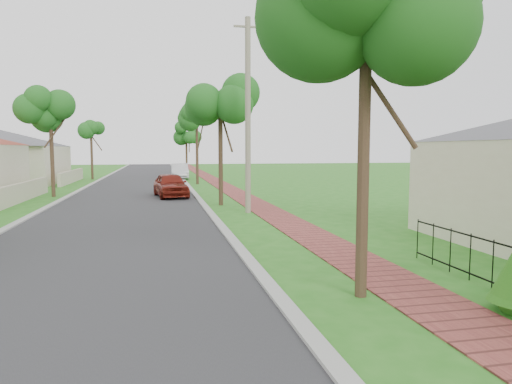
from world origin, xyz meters
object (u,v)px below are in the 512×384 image
object	(u,v)px
parked_car_white	(180,171)
near_tree	(366,30)
utility_pole	(248,115)
parked_car_red	(171,185)

from	to	relation	value
parked_car_white	near_tree	bearing A→B (deg)	-86.30
near_tree	utility_pole	xyz separation A→B (m)	(0.10, 11.59, -0.67)
utility_pole	near_tree	bearing A→B (deg)	-90.49
parked_car_red	utility_pole	size ratio (longest dim) A/B	0.49
near_tree	utility_pole	bearing A→B (deg)	89.51
parked_car_white	utility_pole	distance (m)	23.65
parked_car_red	parked_car_white	world-z (taller)	parked_car_white
near_tree	utility_pole	world-z (taller)	utility_pole
parked_car_red	near_tree	bearing A→B (deg)	-88.85
parked_car_red	near_tree	size ratio (longest dim) A/B	0.67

